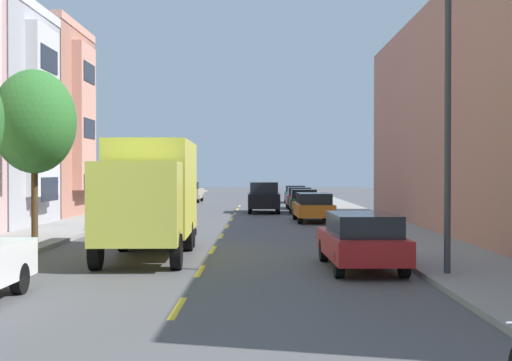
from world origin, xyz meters
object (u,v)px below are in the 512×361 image
street_lamp (442,102)px  parked_sedan_silver (154,205)px  delivery_box_truck (151,191)px  parked_sedan_teal (295,194)px  parked_wagon_red (361,239)px  parked_hatchback_burgundy (299,198)px  parked_pickup_champagne (189,192)px  parked_wagon_orange (313,206)px  parked_sedan_sky (130,213)px  street_tree_third (34,122)px  moving_black_sedan (264,197)px  parked_hatchback_forest (304,201)px

street_lamp → parked_sedan_silver: size_ratio=1.59×
delivery_box_truck → parked_sedan_teal: bearing=80.4°
street_lamp → delivery_box_truck: street_lamp is taller
parked_wagon_red → parked_hatchback_burgundy: size_ratio=1.19×
parked_pickup_champagne → parked_wagon_orange: bearing=-69.6°
parked_sedan_sky → parked_hatchback_burgundy: size_ratio=1.13×
street_tree_third → parked_hatchback_burgundy: (10.68, 24.67, -3.60)m
street_tree_third → parked_sedan_silver: bearing=82.2°
delivery_box_truck → parked_hatchback_burgundy: (6.09, 27.75, -1.23)m
parked_wagon_red → moving_black_sedan: 26.12m
delivery_box_truck → parked_hatchback_forest: 23.13m
parked_pickup_champagne → parked_wagon_red: bearing=-78.1°
parked_sedan_sky → parked_wagon_orange: size_ratio=0.95×
street_tree_third → parked_wagon_orange: size_ratio=1.27×
parked_sedan_sky → parked_sedan_silver: (-0.08, 7.74, 0.00)m
street_lamp → parked_hatchback_forest: size_ratio=1.79×
parked_wagon_orange → parked_sedan_teal: (0.20, 22.72, -0.05)m
parked_wagon_red → parked_hatchback_burgundy: 30.80m
parked_hatchback_burgundy → parked_pickup_champagne: bearing=129.8°
parked_pickup_champagne → parked_hatchback_burgundy: bearing=-50.2°
parked_sedan_sky → parked_wagon_orange: parked_wagon_orange is taller
delivery_box_truck → parked_wagon_orange: bearing=67.4°
parked_pickup_champagne → parked_hatchback_forest: bearing=-61.3°
parked_sedan_teal → parked_hatchback_burgundy: size_ratio=1.14×
parked_sedan_sky → parked_wagon_red: size_ratio=0.96×
delivery_box_truck → parked_sedan_sky: delivery_box_truck is taller
street_tree_third → parked_sedan_silver: size_ratio=1.34×
parked_sedan_sky → parked_pickup_champagne: 28.27m
parked_wagon_red → parked_sedan_silver: (-8.64, 20.77, -0.05)m
parked_wagon_orange → parked_pickup_champagne: size_ratio=0.89×
parked_wagon_orange → parked_sedan_teal: 22.72m
parked_wagon_red → parked_wagon_orange: (0.04, 17.72, 0.00)m
parked_wagon_red → parked_pickup_champagne: 42.22m
parked_hatchback_forest → parked_wagon_orange: bearing=-89.9°
parked_sedan_sky → parked_wagon_red: bearing=-56.7°
parked_pickup_champagne → street_lamp: bearing=-76.3°
delivery_box_truck → parked_wagon_orange: (6.10, 14.68, -1.18)m
parked_sedan_silver → parked_hatchback_forest: bearing=27.7°
delivery_box_truck → moving_black_sedan: delivery_box_truck is taller
parked_sedan_silver → moving_black_sedan: moving_black_sedan is taller
street_tree_third → parked_wagon_orange: street_tree_third is taller
parked_hatchback_forest → moving_black_sedan: 2.57m
parked_pickup_champagne → parked_sedan_silver: 20.53m
street_tree_third → parked_wagon_red: size_ratio=1.28×
parked_sedan_sky → parked_sedan_teal: bearing=72.2°
street_lamp → parked_hatchback_burgundy: (-1.68, 32.42, -3.53)m
street_tree_third → parked_sedan_teal: bearing=72.4°
parked_sedan_silver → delivery_box_truck: bearing=-81.7°
street_lamp → parked_sedan_teal: size_ratio=1.58×
parked_wagon_red → parked_sedan_teal: 40.44m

